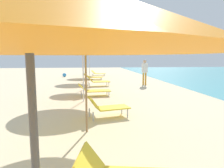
# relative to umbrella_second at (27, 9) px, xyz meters

# --- Properties ---
(umbrella_second) EXTENTS (2.15, 2.15, 2.45)m
(umbrella_second) POSITION_rel_umbrella_second_xyz_m (0.00, 0.00, 0.00)
(umbrella_second) COLOR #4C4C51
(umbrella_second) RESTS_ON ground
(umbrella_third) EXTENTS (2.09, 2.09, 2.40)m
(umbrella_third) POSITION_rel_umbrella_second_xyz_m (0.25, 3.74, 0.00)
(umbrella_third) COLOR olive
(umbrella_third) RESTS_ON ground
(lounger_third_shoreside) EXTENTS (1.38, 0.86, 0.69)m
(lounger_third_shoreside) POSITION_rel_umbrella_second_xyz_m (0.89, 4.94, -1.80)
(lounger_third_shoreside) COLOR yellow
(lounger_third_shoreside) RESTS_ON ground
(umbrella_fourth) EXTENTS (2.59, 2.59, 2.89)m
(umbrella_fourth) POSITION_rel_umbrella_second_xyz_m (0.07, 7.39, 0.36)
(umbrella_fourth) COLOR silver
(umbrella_fourth) RESTS_ON ground
(lounger_fourth_shoreside) EXTENTS (1.61, 0.81, 0.61)m
(lounger_fourth_shoreside) POSITION_rel_umbrella_second_xyz_m (0.54, 8.57, -1.85)
(lounger_fourth_shoreside) COLOR yellow
(lounger_fourth_shoreside) RESTS_ON ground
(umbrella_fifth) EXTENTS (1.82, 1.82, 2.61)m
(umbrella_fifth) POSITION_rel_umbrella_second_xyz_m (0.12, 10.90, 0.15)
(umbrella_fifth) COLOR silver
(umbrella_fifth) RESTS_ON ground
(lounger_fifth_shoreside) EXTENTS (1.57, 0.89, 0.70)m
(lounger_fifth_shoreside) POSITION_rel_umbrella_second_xyz_m (0.88, 11.94, -1.80)
(lounger_fifth_shoreside) COLOR yellow
(lounger_fifth_shoreside) RESTS_ON ground
(umbrella_sixth) EXTENTS (2.23, 2.23, 2.92)m
(umbrella_sixth) POSITION_rel_umbrella_second_xyz_m (0.04, 14.91, 0.43)
(umbrella_sixth) COLOR silver
(umbrella_sixth) RESTS_ON ground
(lounger_sixth_shoreside) EXTENTS (1.71, 0.92, 0.52)m
(lounger_sixth_shoreside) POSITION_rel_umbrella_second_xyz_m (0.61, 15.89, -1.90)
(lounger_sixth_shoreside) COLOR yellow
(lounger_sixth_shoreside) RESTS_ON ground
(umbrella_farthest) EXTENTS (2.27, 2.27, 2.80)m
(umbrella_farthest) POSITION_rel_umbrella_second_xyz_m (0.36, 18.53, 0.29)
(umbrella_farthest) COLOR silver
(umbrella_farthest) RESTS_ON ground
(lounger_farthest_shoreside) EXTENTS (1.54, 0.90, 0.56)m
(lounger_farthest_shoreside) POSITION_rel_umbrella_second_xyz_m (1.25, 19.66, -1.89)
(lounger_farthest_shoreside) COLOR yellow
(lounger_farthest_shoreside) RESTS_ON ground
(person_walking_near) EXTENTS (0.38, 0.25, 1.74)m
(person_walking_near) POSITION_rel_umbrella_second_xyz_m (4.11, 12.13, -1.09)
(person_walking_near) COLOR orange
(person_walking_near) RESTS_ON ground
(beach_ball) EXTENTS (0.37, 0.37, 0.37)m
(beach_ball) POSITION_rel_umbrella_second_xyz_m (-2.10, 18.73, -1.96)
(beach_ball) COLOR #338CD8
(beach_ball) RESTS_ON ground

